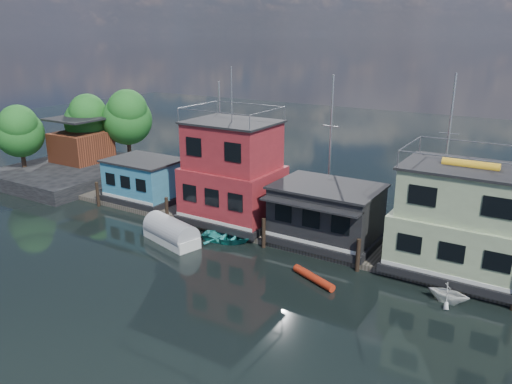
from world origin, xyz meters
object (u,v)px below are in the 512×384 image
Objects in this scene: houseboat_blue at (145,180)px; dinghy_teal at (226,237)px; houseboat_green at (463,222)px; dinghy_white at (448,293)px; houseboat_dark at (326,213)px; houseboat_red at (233,174)px; red_kayak at (314,278)px; tarp_runabout at (171,233)px.

dinghy_teal is (11.12, -3.34, -1.83)m from houseboat_blue.
dinghy_white is (0.28, -3.83, -2.95)m from houseboat_green.
houseboat_blue is 0.86× the size of houseboat_dark.
houseboat_red is at bearing 14.01° from dinghy_teal.
houseboat_green is at bearing 0.12° from houseboat_dark.
houseboat_green is at bearing 60.80° from red_kayak.
red_kayak is 1.48× the size of dinghy_white.
red_kayak is at bearing -117.23° from dinghy_teal.
dinghy_white is at bearing -22.31° from houseboat_dark.
houseboat_green is at bearing 31.81° from tarp_runabout.
houseboat_green reaches higher than houseboat_dark.
dinghy_teal is (-6.38, -3.32, -2.04)m from houseboat_dark.
tarp_runabout is 19.09m from dinghy_white.
red_kayak is (1.74, -5.54, -2.17)m from houseboat_dark.
houseboat_red is at bearing 173.64° from red_kayak.
houseboat_blue is at bearing -180.00° from houseboat_green.
houseboat_green reaches higher than tarp_runabout.
houseboat_dark is 0.88× the size of houseboat_green.
houseboat_dark is 10.19m from dinghy_white.
tarp_runabout reaches higher than dinghy_white.
houseboat_green reaches higher than houseboat_blue.
red_kayak is at bearing 15.13° from tarp_runabout.
houseboat_red is (9.50, 0.00, 1.90)m from houseboat_blue.
houseboat_red is 11.86m from red_kayak.
houseboat_red reaches higher than houseboat_blue.
houseboat_green is (9.00, 0.02, 1.13)m from houseboat_dark.
dinghy_teal is (1.62, -3.34, -3.73)m from houseboat_red.
houseboat_dark is 2.20× the size of red_kayak.
houseboat_green is 2.49× the size of red_kayak.
red_kayak is at bearing -16.12° from houseboat_blue.
dinghy_teal is at bearing -171.94° from red_kayak.
houseboat_red reaches higher than houseboat_dark.
houseboat_green is 2.31× the size of dinghy_teal.
red_kayak is at bearing -29.73° from houseboat_red.
red_kayak is 8.41m from dinghy_teal.
dinghy_teal is at bearing 89.42° from dinghy_white.
houseboat_dark reaches higher than dinghy_teal.
houseboat_blue reaches higher than dinghy_teal.
houseboat_red is 6.67m from tarp_runabout.
houseboat_dark is at bearing 68.88° from dinghy_white.
houseboat_blue reaches higher than tarp_runabout.
tarp_runabout is (-1.74, -5.48, -3.38)m from houseboat_red.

